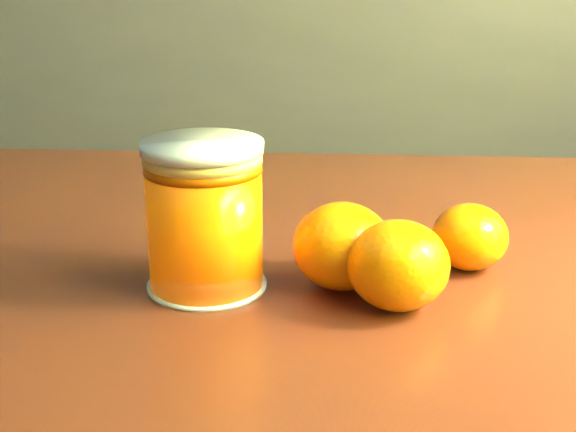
# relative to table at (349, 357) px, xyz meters

# --- Properties ---
(table) EXTENTS (0.99, 0.71, 0.72)m
(table) POSITION_rel_table_xyz_m (0.00, 0.00, 0.00)
(table) COLOR #5D2617
(table) RESTS_ON ground
(juice_glass) EXTENTS (0.09, 0.09, 0.11)m
(juice_glass) POSITION_rel_table_xyz_m (-0.11, -0.07, 0.15)
(juice_glass) COLOR #FF6505
(juice_glass) RESTS_ON table
(orange_front) EXTENTS (0.08, 0.08, 0.07)m
(orange_front) POSITION_rel_table_xyz_m (-0.01, -0.06, 0.12)
(orange_front) COLOR orange
(orange_front) RESTS_ON table
(orange_back) EXTENTS (0.08, 0.08, 0.05)m
(orange_back) POSITION_rel_table_xyz_m (0.09, -0.01, 0.12)
(orange_back) COLOR orange
(orange_back) RESTS_ON table
(orange_extra) EXTENTS (0.07, 0.07, 0.06)m
(orange_extra) POSITION_rel_table_xyz_m (0.03, -0.09, 0.12)
(orange_extra) COLOR orange
(orange_extra) RESTS_ON table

